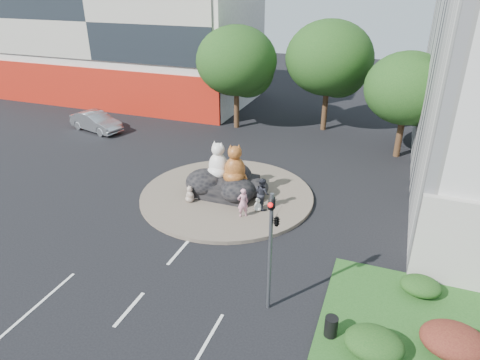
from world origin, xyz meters
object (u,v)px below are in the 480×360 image
at_px(cat_tabby, 235,163).
at_px(cat_white, 218,159).
at_px(litter_bin, 331,326).
at_px(kitten_calico, 190,193).
at_px(pedestrian_dark, 262,193).
at_px(pedestrian_pink, 243,203).
at_px(parked_car, 96,122).
at_px(kitten_white, 258,204).

bearing_deg(cat_tabby, cat_white, 140.96).
height_order(cat_tabby, litter_bin, cat_tabby).
distance_m(cat_tabby, kitten_calico, 3.02).
height_order(cat_white, pedestrian_dark, cat_white).
bearing_deg(litter_bin, pedestrian_pink, 131.13).
relative_size(cat_tabby, pedestrian_pink, 1.40).
distance_m(kitten_calico, pedestrian_dark, 4.09).
relative_size(cat_white, pedestrian_pink, 1.35).
distance_m(pedestrian_pink, litter_bin, 8.75).
xyz_separation_m(kitten_calico, parked_car, (-12.92, 8.60, 0.11)).
relative_size(kitten_calico, kitten_white, 1.26).
distance_m(kitten_calico, kitten_white, 3.91).
distance_m(cat_white, kitten_white, 3.60).
distance_m(pedestrian_pink, parked_car, 18.64).
height_order(cat_white, cat_tabby, cat_tabby).
bearing_deg(kitten_white, pedestrian_pink, -133.48).
bearing_deg(cat_white, pedestrian_pink, -38.34).
bearing_deg(kitten_white, kitten_calico, 173.95).
relative_size(kitten_white, parked_car, 0.16).
xyz_separation_m(cat_white, litter_bin, (8.09, -8.86, -1.68)).
relative_size(kitten_calico, pedestrian_dark, 0.54).
relative_size(cat_tabby, pedestrian_dark, 1.27).
distance_m(kitten_calico, pedestrian_pink, 3.40).
bearing_deg(cat_white, kitten_calico, -113.51).
height_order(pedestrian_pink, litter_bin, pedestrian_pink).
xyz_separation_m(cat_tabby, kitten_calico, (-2.12, -1.48, -1.55)).
xyz_separation_m(cat_tabby, pedestrian_pink, (1.22, -1.99, -1.22)).
height_order(kitten_white, litter_bin, kitten_white).
bearing_deg(litter_bin, parked_car, 144.51).
distance_m(pedestrian_dark, litter_bin, 9.28).
bearing_deg(pedestrian_dark, cat_tabby, 17.77).
xyz_separation_m(kitten_white, parked_car, (-16.81, 8.24, 0.21)).
xyz_separation_m(pedestrian_pink, pedestrian_dark, (0.67, 1.18, 0.08)).
relative_size(kitten_calico, parked_car, 0.20).
distance_m(cat_tabby, kitten_white, 2.66).
bearing_deg(litter_bin, cat_tabby, 129.09).
bearing_deg(cat_tabby, kitten_calico, -169.92).
bearing_deg(litter_bin, kitten_white, 124.89).
bearing_deg(cat_tabby, litter_bin, -75.71).
distance_m(cat_tabby, litter_bin, 11.18).
height_order(parked_car, litter_bin, parked_car).
distance_m(pedestrian_pink, pedestrian_dark, 1.36).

